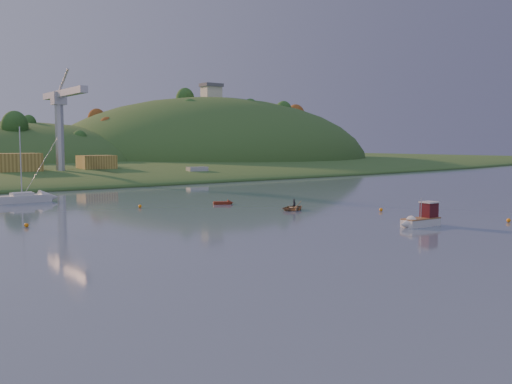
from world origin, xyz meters
TOP-DOWN VIEW (x-y plane):
  - ground at (0.00, 0.00)m, footprint 500.00×500.00m
  - shore_slope at (0.00, 165.00)m, footprint 640.00×150.00m
  - hill_center at (10.00, 210.00)m, footprint 140.00×120.00m
  - hill_right at (95.00, 195.00)m, footprint 150.00×130.00m
  - hilltop_house at (95.00, 195.00)m, footprint 9.00×7.00m
  - wharf at (5.00, 122.00)m, footprint 42.00×16.00m
  - shed_west at (-8.00, 123.00)m, footprint 11.00×8.00m
  - shed_east at (13.00, 124.00)m, footprint 9.00×7.00m
  - dock_crane at (2.00, 118.39)m, footprint 3.20×28.00m
  - fishing_boat at (10.11, 16.26)m, footprint 6.02×2.17m
  - sailboat_far at (-19.97, 72.02)m, footprint 9.10×3.19m
  - canoe at (8.98, 37.36)m, footprint 4.32×3.44m
  - paddler at (8.98, 37.36)m, footprint 0.42×0.56m
  - red_tender at (5.46, 49.96)m, footprint 3.38×2.41m
  - work_vessel at (35.00, 108.00)m, footprint 13.06×5.45m
  - buoy_0 at (21.87, 11.75)m, footprint 0.50×0.50m
  - buoy_1 at (17.97, 28.75)m, footprint 0.50×0.50m
  - buoy_2 at (-26.99, 43.20)m, footprint 0.50×0.50m
  - buoy_3 at (-7.77, 53.51)m, footprint 0.50×0.50m

SIDE VIEW (x-z plane):
  - ground at x=0.00m, z-range 0.00..0.00m
  - shore_slope at x=0.00m, z-range -3.50..3.50m
  - hill_center at x=10.00m, z-range -18.00..18.00m
  - hill_right at x=95.00m, z-range -30.00..30.00m
  - red_tender at x=5.46m, z-range -0.32..0.78m
  - buoy_0 at x=21.87m, z-range 0.00..0.50m
  - buoy_1 at x=17.97m, z-range 0.00..0.50m
  - buoy_2 at x=-26.99m, z-range 0.00..0.50m
  - buoy_3 at x=-7.77m, z-range 0.00..0.50m
  - canoe at x=8.98m, z-range 0.00..0.80m
  - paddler at x=8.98m, z-range 0.00..1.39m
  - sailboat_far at x=-19.97m, z-range -5.43..7.01m
  - fishing_boat at x=10.11m, z-range -1.06..2.73m
  - work_vessel at x=35.00m, z-range -0.47..2.81m
  - wharf at x=5.00m, z-range 0.00..2.40m
  - shed_east at x=13.00m, z-range 2.40..6.40m
  - shed_west at x=-8.00m, z-range 2.40..7.20m
  - dock_crane at x=2.00m, z-range 7.02..27.32m
  - hilltop_house at x=95.00m, z-range 30.18..36.63m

